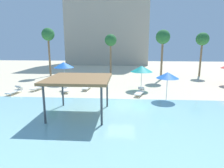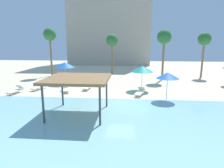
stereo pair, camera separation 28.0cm
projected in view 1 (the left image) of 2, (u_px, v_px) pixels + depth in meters
ground_plane at (120, 104)px, 16.11m from camera, size 80.00×80.00×0.00m
lagoon_water at (118, 132)px, 10.99m from camera, size 44.00×13.50×0.04m
shade_pavilion at (79, 80)px, 13.31m from camera, size 4.28×4.28×2.69m
beach_umbrella_blue_0 at (64, 65)px, 24.10m from camera, size 2.48×2.48×2.69m
beach_umbrella_blue_1 at (168, 75)px, 16.96m from camera, size 1.97×1.97×2.51m
beach_umbrella_teal_3 at (142, 69)px, 20.77m from camera, size 2.36×2.36×2.62m
lounge_chair_1 at (87, 86)px, 21.29m from camera, size 0.76×1.94×0.74m
lounge_chair_2 at (39, 87)px, 21.11m from camera, size 1.19×1.99×0.74m
lounge_chair_4 at (140, 92)px, 18.93m from camera, size 1.16×1.99×0.74m
lounge_chair_5 at (15, 90)px, 19.44m from camera, size 0.93×1.97×0.74m
lounge_chair_6 at (65, 89)px, 20.24m from camera, size 1.22×1.99×0.74m
palm_tree_0 at (202, 40)px, 28.73m from camera, size 1.90×1.90×6.57m
palm_tree_1 at (48, 36)px, 29.02m from camera, size 1.90×1.90×7.26m
palm_tree_2 at (111, 41)px, 30.94m from camera, size 1.90×1.90×6.43m
palm_tree_3 at (163, 38)px, 25.85m from camera, size 1.90×1.90×6.78m
hotel_block_0 at (108, 23)px, 46.57m from camera, size 18.92×9.27×19.68m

